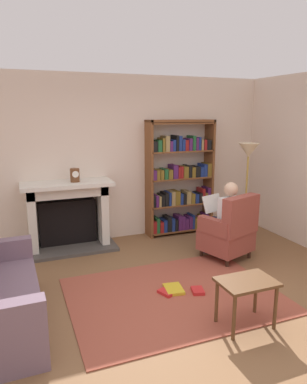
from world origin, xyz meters
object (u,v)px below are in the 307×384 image
(side_table, at_px, (247,288))
(armchair_reading, at_px, (230,231))
(mantel_clock, at_px, (75,175))
(bookshelf, at_px, (180,180))
(seated_reader, at_px, (224,216))
(floor_lamp, at_px, (248,159))
(fireplace, at_px, (68,213))

(side_table, bearing_deg, armchair_reading, 62.09)
(mantel_clock, relative_size, armchair_reading, 0.21)
(bookshelf, bearing_deg, seated_reader, -84.11)
(bookshelf, distance_m, seated_reader, 1.28)
(side_table, height_order, floor_lamp, floor_lamp)
(mantel_clock, bearing_deg, side_table, -66.23)
(armchair_reading, xyz_separation_m, seated_reader, (-0.04, 0.11, 0.20))
(fireplace, xyz_separation_m, seated_reader, (2.07, -1.19, 0.05))
(bookshelf, xyz_separation_m, armchair_reading, (0.16, -1.34, -0.52))
(bookshelf, bearing_deg, fireplace, -178.97)
(bookshelf, xyz_separation_m, side_table, (-0.63, -2.84, -0.54))
(bookshelf, xyz_separation_m, seated_reader, (0.13, -1.23, -0.33))
(mantel_clock, xyz_separation_m, bookshelf, (1.82, 0.14, -0.23))
(fireplace, bearing_deg, bookshelf, 1.03)
(mantel_clock, height_order, armchair_reading, mantel_clock)
(bookshelf, xyz_separation_m, floor_lamp, (0.78, -0.83, 0.43))
(mantel_clock, bearing_deg, fireplace, 140.03)
(side_table, bearing_deg, mantel_clock, 113.77)
(bookshelf, relative_size, armchair_reading, 2.04)
(bookshelf, relative_size, floor_lamp, 1.22)
(side_table, distance_m, floor_lamp, 2.64)
(mantel_clock, bearing_deg, floor_lamp, -15.03)
(mantel_clock, bearing_deg, bookshelf, 4.23)
(mantel_clock, xyz_separation_m, armchair_reading, (1.99, -1.20, -0.75))
(fireplace, bearing_deg, floor_lamp, -16.36)
(fireplace, height_order, bookshelf, bookshelf)
(mantel_clock, distance_m, floor_lamp, 2.70)
(fireplace, bearing_deg, side_table, -64.95)
(armchair_reading, bearing_deg, floor_lamp, -159.30)
(fireplace, relative_size, mantel_clock, 6.81)
(seated_reader, bearing_deg, mantel_clock, -47.89)
(fireplace, relative_size, seated_reader, 1.22)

